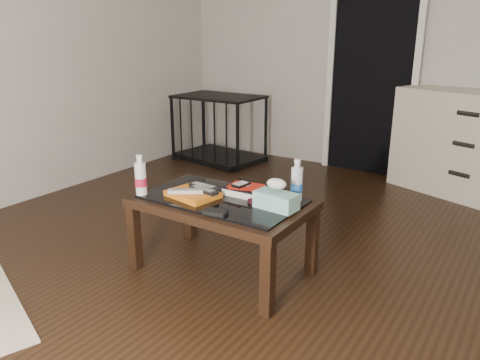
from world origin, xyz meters
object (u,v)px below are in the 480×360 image
Objects in this scene: water_bottle_left at (141,175)px; textbook at (248,190)px; dresser at (468,144)px; pet_crate at (219,139)px; coffee_table at (222,208)px; water_bottle_right at (297,180)px; tissue_box at (276,200)px.

textbook is at bearing 33.94° from water_bottle_left.
textbook is at bearing -92.21° from dresser.
coffee_table is at bearing -45.45° from pet_crate.
water_bottle_left is (1.07, -2.26, 0.35)m from pet_crate.
pet_crate is 3.91× the size of textbook.
water_bottle_right is (0.29, 0.06, 0.10)m from textbook.
coffee_table is 2.54m from pet_crate.
water_bottle_left and water_bottle_right have the same top height.
textbook is at bearing -41.91° from pet_crate.
textbook is 0.63m from water_bottle_left.
water_bottle_right is at bearing -85.83° from dresser.
coffee_table is 2.47m from dresser.
textbook reaches higher than coffee_table.
water_bottle_right is at bearing 27.14° from water_bottle_left.
water_bottle_right is at bearing 11.28° from textbook.
pet_crate is at bearing 136.35° from tissue_box.
textbook is 0.28m from tissue_box.
water_bottle_right is (0.37, 0.20, 0.18)m from coffee_table.
pet_crate reaches higher than tissue_box.
textbook is (-0.88, -2.14, 0.03)m from dresser.
water_bottle_left is 1.00× the size of water_bottle_right.
coffee_table is at bearing 25.87° from water_bottle_left.
water_bottle_right is (-0.59, -2.07, 0.13)m from dresser.
pet_crate is at bearing -154.57° from dresser.
pet_crate is 2.65m from water_bottle_right.
dresser is 5.46× the size of water_bottle_left.
pet_crate is 4.25× the size of tissue_box.
textbook is 1.09× the size of tissue_box.
dresser reaches higher than coffee_table.
dresser is at bearing 13.70° from pet_crate.
tissue_box is (0.25, -0.12, 0.02)m from textbook.
water_bottle_left is at bearing -147.28° from textbook.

